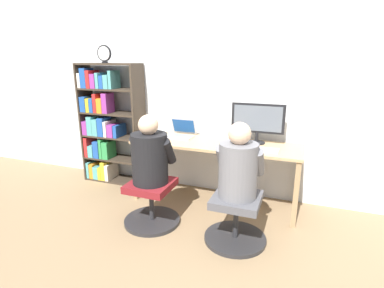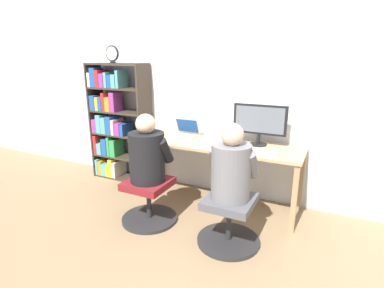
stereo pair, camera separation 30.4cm
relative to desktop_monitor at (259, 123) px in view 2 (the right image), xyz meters
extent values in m
plane|color=#846B4C|center=(-0.43, -0.44, -0.97)|extent=(14.00, 14.00, 0.00)
cube|color=silver|center=(-0.43, 0.22, 0.33)|extent=(10.00, 0.05, 2.60)
cube|color=tan|center=(-0.43, -0.14, -0.26)|extent=(1.88, 0.59, 0.03)
cube|color=#9C7D56|center=(-1.34, -0.40, -0.62)|extent=(0.05, 0.05, 0.69)
cube|color=#9C7D56|center=(0.47, -0.40, -0.62)|extent=(0.05, 0.05, 0.69)
cube|color=#9C7D56|center=(-1.34, 0.11, -0.62)|extent=(0.05, 0.05, 0.69)
cube|color=#9C7D56|center=(0.47, 0.11, -0.62)|extent=(0.05, 0.05, 0.69)
cylinder|color=black|center=(0.00, 0.00, -0.24)|extent=(0.19, 0.19, 0.01)
cylinder|color=black|center=(0.00, 0.00, -0.18)|extent=(0.04, 0.04, 0.11)
cube|color=black|center=(0.00, 0.00, 0.04)|extent=(0.58, 0.02, 0.32)
cube|color=slate|center=(0.00, -0.01, 0.04)|extent=(0.52, 0.01, 0.28)
cube|color=#B7B7BC|center=(-0.90, -0.08, -0.24)|extent=(0.31, 0.21, 0.02)
cube|color=gray|center=(-0.90, -0.08, -0.22)|extent=(0.28, 0.16, 0.00)
cube|color=#B7B7BC|center=(-0.90, 0.07, -0.13)|extent=(0.31, 0.09, 0.19)
cube|color=#19478C|center=(-0.90, 0.06, -0.13)|extent=(0.28, 0.07, 0.16)
cube|color=#B2B2B7|center=(0.04, -0.27, -0.24)|extent=(0.45, 0.13, 0.02)
cube|color=#97979C|center=(0.04, -0.27, -0.22)|extent=(0.42, 0.11, 0.00)
ellipsoid|color=silver|center=(-0.24, -0.26, -0.23)|extent=(0.06, 0.11, 0.04)
cylinder|color=#262628|center=(-0.03, -0.83, -0.95)|extent=(0.57, 0.57, 0.04)
cylinder|color=#262628|center=(-0.03, -0.83, -0.76)|extent=(0.05, 0.05, 0.34)
cube|color=#4C4C51|center=(-0.03, -0.83, -0.56)|extent=(0.42, 0.43, 0.07)
cylinder|color=#262628|center=(-0.90, -0.82, -0.95)|extent=(0.57, 0.57, 0.04)
cylinder|color=#262628|center=(-0.90, -0.82, -0.76)|extent=(0.05, 0.05, 0.34)
cube|color=maroon|center=(-0.90, -0.82, -0.56)|extent=(0.42, 0.43, 0.07)
cylinder|color=slate|center=(-0.03, -0.83, -0.28)|extent=(0.34, 0.34, 0.49)
sphere|color=beige|center=(-0.03, -0.83, 0.05)|extent=(0.19, 0.19, 0.19)
cylinder|color=slate|center=(-0.19, -0.76, -0.21)|extent=(0.10, 0.22, 0.28)
cylinder|color=slate|center=(0.14, -0.76, -0.21)|extent=(0.10, 0.22, 0.28)
cylinder|color=black|center=(-0.90, -0.82, -0.28)|extent=(0.35, 0.35, 0.50)
sphere|color=beige|center=(-0.90, -0.82, 0.06)|extent=(0.19, 0.19, 0.19)
cylinder|color=black|center=(-1.07, -0.75, -0.20)|extent=(0.10, 0.23, 0.28)
cylinder|color=black|center=(-0.73, -0.75, -0.20)|extent=(0.10, 0.23, 0.28)
cube|color=#382D23|center=(-2.31, 0.01, -0.18)|extent=(0.02, 0.31, 1.58)
cube|color=#382D23|center=(-1.49, 0.01, -0.18)|extent=(0.02, 0.31, 1.58)
cube|color=#382D23|center=(-1.90, 0.01, -0.96)|extent=(0.79, 0.30, 0.02)
cube|color=#382D23|center=(-1.90, 0.01, -0.65)|extent=(0.79, 0.30, 0.02)
cube|color=#382D23|center=(-1.90, 0.01, -0.34)|extent=(0.79, 0.30, 0.02)
cube|color=#382D23|center=(-1.90, 0.01, -0.02)|extent=(0.79, 0.30, 0.02)
cube|color=#382D23|center=(-1.90, 0.01, 0.29)|extent=(0.79, 0.30, 0.02)
cube|color=#382D23|center=(-1.90, 0.01, 0.60)|extent=(0.79, 0.30, 0.02)
cube|color=teal|center=(-2.27, -0.02, -0.84)|extent=(0.04, 0.23, 0.22)
cube|color=orange|center=(-2.21, -0.03, -0.84)|extent=(0.06, 0.21, 0.20)
cube|color=teal|center=(-2.14, -0.04, -0.86)|extent=(0.08, 0.19, 0.17)
cube|color=gold|center=(-2.08, -0.02, -0.86)|extent=(0.05, 0.23, 0.17)
cube|color=gold|center=(-2.02, -0.03, -0.82)|extent=(0.06, 0.21, 0.25)
cube|color=silver|center=(-1.96, -0.01, -0.84)|extent=(0.05, 0.26, 0.22)
cube|color=red|center=(-2.26, -0.02, -0.50)|extent=(0.05, 0.23, 0.26)
cube|color=teal|center=(-2.19, -0.01, -0.56)|extent=(0.08, 0.25, 0.16)
cube|color=#1E4C9E|center=(-2.10, -0.05, -0.52)|extent=(0.09, 0.18, 0.23)
cube|color=#2D8C47|center=(-2.03, -0.04, -0.50)|extent=(0.04, 0.19, 0.26)
cube|color=#2D8C47|center=(-1.96, -0.03, -0.52)|extent=(0.09, 0.21, 0.23)
cube|color=#8C338C|center=(-2.25, -0.03, -0.23)|extent=(0.08, 0.22, 0.18)
cube|color=teal|center=(-2.17, -0.05, -0.20)|extent=(0.08, 0.18, 0.25)
cube|color=teal|center=(-2.08, -0.04, -0.21)|extent=(0.08, 0.19, 0.22)
cube|color=#1E4C9E|center=(-2.00, -0.03, -0.20)|extent=(0.09, 0.21, 0.24)
cube|color=silver|center=(-1.93, -0.02, -0.22)|extent=(0.04, 0.24, 0.20)
cube|color=#8C338C|center=(-1.85, -0.04, -0.24)|extent=(0.09, 0.19, 0.16)
cube|color=#1E4C9E|center=(-1.78, -0.01, -0.24)|extent=(0.05, 0.25, 0.16)
cube|color=#1E4C9E|center=(-2.24, -0.03, 0.09)|extent=(0.09, 0.21, 0.20)
cube|color=gold|center=(-2.17, -0.04, 0.08)|extent=(0.05, 0.19, 0.18)
cube|color=#1E4C9E|center=(-2.11, -0.05, 0.08)|extent=(0.05, 0.17, 0.18)
cube|color=red|center=(-2.05, -0.01, 0.11)|extent=(0.05, 0.26, 0.24)
cube|color=orange|center=(-1.98, -0.03, 0.08)|extent=(0.08, 0.21, 0.19)
cube|color=#8C338C|center=(-1.90, -0.05, 0.11)|extent=(0.07, 0.18, 0.25)
cube|color=silver|center=(-2.27, -0.02, 0.39)|extent=(0.04, 0.23, 0.19)
cube|color=#1E4C9E|center=(-2.20, -0.05, 0.42)|extent=(0.08, 0.18, 0.25)
cube|color=red|center=(-2.13, -0.03, 0.41)|extent=(0.05, 0.22, 0.22)
cube|color=#8C338C|center=(-2.06, -0.02, 0.39)|extent=(0.07, 0.23, 0.18)
cube|color=teal|center=(-1.99, -0.02, 0.40)|extent=(0.05, 0.23, 0.19)
cube|color=#1E4C9E|center=(-1.93, -0.05, 0.38)|extent=(0.06, 0.18, 0.16)
cube|color=teal|center=(-1.86, -0.02, 0.38)|extent=(0.07, 0.23, 0.17)
cube|color=teal|center=(-1.79, -0.03, 0.41)|extent=(0.04, 0.21, 0.22)
cube|color=black|center=(-1.87, -0.08, 0.62)|extent=(0.07, 0.03, 0.02)
cylinder|color=black|center=(-1.87, -0.08, 0.73)|extent=(0.19, 0.02, 0.19)
cylinder|color=white|center=(-1.87, -0.09, 0.73)|extent=(0.16, 0.00, 0.16)
camera|label=1|loc=(0.46, -3.26, 0.66)|focal=28.00mm
camera|label=2|loc=(0.74, -3.14, 0.66)|focal=28.00mm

